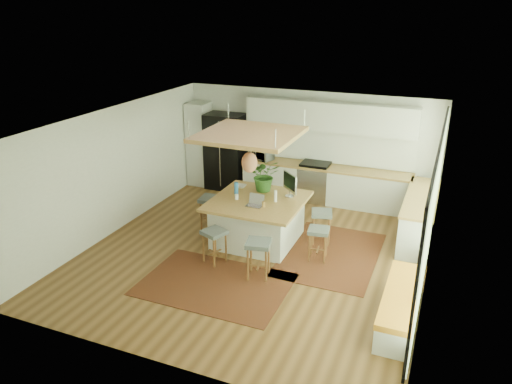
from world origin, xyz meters
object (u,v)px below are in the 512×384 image
at_px(island, 258,220).
at_px(stool_right_back, 321,227).
at_px(stool_near_left, 215,246).
at_px(microwave, 263,153).
at_px(laptop, 254,200).
at_px(island_plant, 265,179).
at_px(stool_near_right, 258,260).
at_px(fridge, 227,154).
at_px(stool_left_side, 211,214).
at_px(monitor, 290,185).
at_px(stool_right_front, 318,243).

distance_m(island, stool_right_back, 1.32).
relative_size(stool_near_left, microwave, 1.35).
distance_m(laptop, island_plant, 0.90).
relative_size(island, microwave, 3.69).
bearing_deg(stool_near_right, fridge, 122.28).
distance_m(stool_near_left, stool_left_side, 1.51).
height_order(fridge, laptop, fridge).
distance_m(fridge, monitor, 3.41).
bearing_deg(microwave, monitor, -34.77).
bearing_deg(stool_near_right, stool_left_side, 138.87).
relative_size(stool_right_front, laptop, 1.94).
xyz_separation_m(fridge, stool_left_side, (0.83, -2.55, -0.57)).
distance_m(stool_right_back, stool_left_side, 2.43).
xyz_separation_m(stool_near_left, laptop, (0.48, 0.83, 0.70)).
height_order(stool_near_right, stool_right_front, stool_near_right).
relative_size(fridge, stool_near_left, 2.99).
bearing_deg(stool_near_right, laptop, 116.06).
xyz_separation_m(stool_left_side, monitor, (1.71, 0.28, 0.83)).
xyz_separation_m(island, island_plant, (-0.07, 0.54, 0.74)).
relative_size(stool_left_side, laptop, 2.22).
bearing_deg(fridge, stool_left_side, -72.65).
distance_m(stool_near_right, microwave, 4.31).
height_order(stool_right_front, monitor, monitor).
bearing_deg(laptop, stool_right_front, 3.27).
height_order(stool_near_left, stool_left_side, stool_left_side).
bearing_deg(stool_right_front, monitor, 139.18).
xyz_separation_m(fridge, microwave, (1.08, -0.08, 0.17)).
bearing_deg(stool_near_right, island, 112.41).
xyz_separation_m(stool_right_back, stool_left_side, (-2.41, -0.28, 0.00)).
height_order(fridge, stool_near_right, fridge).
bearing_deg(island, monitor, 37.86).
bearing_deg(stool_near_right, monitor, 90.77).
distance_m(island, stool_near_right, 1.49).
height_order(stool_right_front, island_plant, island_plant).
relative_size(fridge, microwave, 4.04).
bearing_deg(island, stool_right_back, 18.73).
bearing_deg(stool_right_back, stool_left_side, -173.35).
distance_m(laptop, monitor, 0.91).
relative_size(stool_near_right, island_plant, 1.04).
height_order(stool_right_front, stool_right_back, stool_right_back).
bearing_deg(monitor, island_plant, -146.89).
xyz_separation_m(stool_near_left, stool_near_right, (0.99, -0.20, 0.00)).
xyz_separation_m(island, stool_right_back, (1.25, 0.42, -0.11)).
bearing_deg(microwave, fridge, -162.64).
bearing_deg(island, stool_left_side, 173.08).
bearing_deg(stool_right_back, monitor, -179.82).
relative_size(stool_near_left, stool_left_side, 0.90).
bearing_deg(stool_right_front, stool_near_left, -154.47).
bearing_deg(laptop, monitor, 59.66).
xyz_separation_m(stool_right_front, microwave, (-2.30, 2.92, 0.74)).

